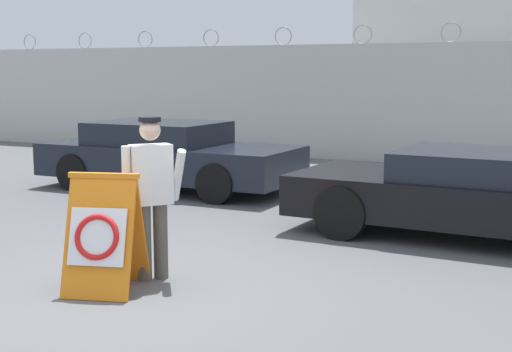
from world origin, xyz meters
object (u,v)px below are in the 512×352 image
security_guard (151,191)px  parked_car_rear_sedan (472,193)px  parked_car_front_coupe (167,155)px  barricade_sign (104,233)px

security_guard → parked_car_rear_sedan: size_ratio=0.37×
parked_car_front_coupe → parked_car_rear_sedan: 5.91m
barricade_sign → parked_car_front_coupe: (-2.76, 5.53, 0.05)m
barricade_sign → parked_car_rear_sedan: barricade_sign is taller
security_guard → parked_car_front_coupe: security_guard is taller
security_guard → parked_car_rear_sedan: bearing=-0.3°
parked_car_front_coupe → parked_car_rear_sedan: size_ratio=1.03×
security_guard → parked_car_rear_sedan: (2.72, 3.37, -0.34)m
barricade_sign → security_guard: security_guard is taller
barricade_sign → parked_car_rear_sedan: 4.88m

